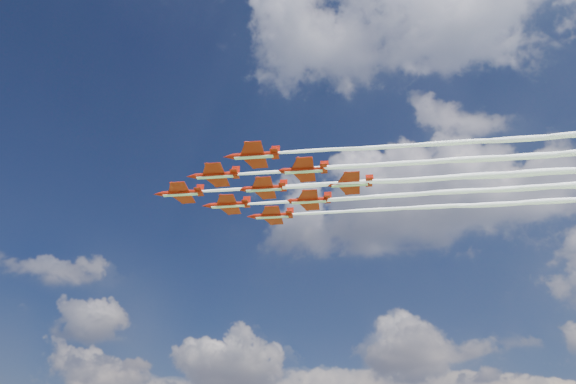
{
  "coord_description": "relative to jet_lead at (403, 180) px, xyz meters",
  "views": [
    {
      "loc": [
        52.35,
        -99.62,
        21.67
      ],
      "look_at": [
        4.15,
        5.76,
        87.26
      ],
      "focal_mm": 35.0,
      "sensor_mm": 36.0,
      "label": 1
    }
  ],
  "objects": [
    {
      "name": "jet_row3_centre",
      "position": [
        19.28,
        6.3,
        0.0
      ],
      "size": [
        108.99,
        39.63,
        3.05
      ],
      "rotation": [
        0.0,
        0.0,
        0.32
      ],
      "color": "#A41609"
    },
    {
      "name": "jet_row2_port",
      "position": [
        11.87,
        -3.67,
        0.0
      ],
      "size": [
        108.99,
        39.63,
        3.05
      ],
      "rotation": [
        0.0,
        0.0,
        0.32
      ],
      "color": "#A41609"
    },
    {
      "name": "jet_row4_port",
      "position": [
        31.16,
        2.63,
        0.0
      ],
      "size": [
        108.99,
        39.63,
        3.05
      ],
      "rotation": [
        0.0,
        0.0,
        0.32
      ],
      "color": "#A41609"
    },
    {
      "name": "jet_row4_starb",
      "position": [
        26.7,
        16.28,
        0.0
      ],
      "size": [
        108.99,
        39.63,
        3.05
      ],
      "rotation": [
        0.0,
        0.0,
        0.32
      ],
      "color": "#A41609"
    },
    {
      "name": "jet_row2_starb",
      "position": [
        7.41,
        9.98,
        0.0
      ],
      "size": [
        108.99,
        39.63,
        3.05
      ],
      "rotation": [
        0.0,
        0.0,
        0.32
      ],
      "color": "#A41609"
    },
    {
      "name": "jet_lead",
      "position": [
        0.0,
        0.0,
        0.0
      ],
      "size": [
        108.99,
        39.63,
        3.05
      ],
      "rotation": [
        0.0,
        0.0,
        0.32
      ],
      "color": "#A41609"
    },
    {
      "name": "jet_row3_port",
      "position": [
        23.74,
        -7.35,
        0.0
      ],
      "size": [
        108.99,
        39.63,
        3.05
      ],
      "rotation": [
        0.0,
        0.0,
        0.32
      ],
      "color": "#A41609"
    },
    {
      "name": "jet_row3_starb",
      "position": [
        14.82,
        19.95,
        0.0
      ],
      "size": [
        108.99,
        39.63,
        3.05
      ],
      "rotation": [
        0.0,
        0.0,
        0.32
      ],
      "color": "#A41609"
    }
  ]
}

